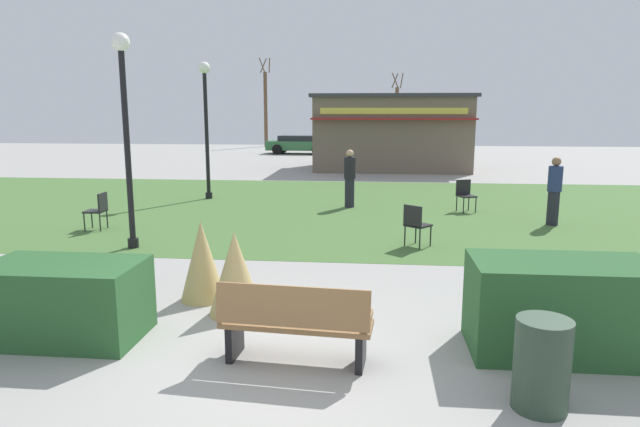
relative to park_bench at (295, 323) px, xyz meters
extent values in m
plane|color=#999691|center=(-0.16, -0.05, -0.48)|extent=(80.00, 80.00, 0.00)
cube|color=#446B33|center=(-0.16, 10.22, -0.48)|extent=(36.00, 12.00, 0.01)
cube|color=olive|center=(0.01, 0.07, -0.03)|extent=(1.73, 0.62, 0.06)
cube|color=olive|center=(-0.01, -0.15, 0.25)|extent=(1.70, 0.27, 0.44)
cube|color=black|center=(-0.72, 0.13, -0.26)|extent=(0.12, 0.45, 0.45)
cube|color=black|center=(0.73, 0.01, -0.26)|extent=(0.12, 0.45, 0.45)
cube|color=olive|center=(-0.80, 0.14, 0.09)|extent=(0.10, 0.44, 0.06)
cube|color=olive|center=(0.81, 0.00, 0.09)|extent=(0.10, 0.44, 0.06)
cube|color=#28562B|center=(-2.96, 0.45, 0.00)|extent=(1.91, 1.10, 0.96)
cube|color=#28562B|center=(3.03, 0.62, 0.07)|extent=(2.06, 1.10, 1.10)
cone|color=tan|center=(-1.69, 2.00, 0.12)|extent=(0.67, 0.67, 1.21)
cone|color=tan|center=(-1.05, 1.47, 0.11)|extent=(0.75, 0.75, 1.17)
cylinder|color=black|center=(-4.11, 4.97, -0.38)|extent=(0.22, 0.22, 0.20)
cylinder|color=black|center=(-4.11, 4.97, 1.49)|extent=(0.12, 0.12, 3.95)
sphere|color=white|center=(-4.11, 4.97, 3.63)|extent=(0.36, 0.36, 0.36)
cylinder|color=black|center=(-4.48, 11.48, -0.38)|extent=(0.22, 0.22, 0.20)
cylinder|color=black|center=(-4.48, 11.48, 1.49)|extent=(0.12, 0.12, 3.95)
sphere|color=white|center=(-4.48, 11.48, 3.63)|extent=(0.36, 0.36, 0.36)
cylinder|color=#2D4233|center=(2.45, -0.70, -0.03)|extent=(0.52, 0.52, 0.89)
cube|color=#6B5B4C|center=(1.61, 21.45, 1.22)|extent=(7.18, 4.49, 3.39)
cube|color=#333338|center=(1.61, 21.45, 2.99)|extent=(7.48, 4.79, 0.16)
cube|color=maroon|center=(1.61, 19.02, 1.96)|extent=(7.28, 0.36, 0.08)
cube|color=#D8CC4C|center=(1.61, 19.18, 2.30)|extent=(6.46, 0.04, 0.28)
cube|color=black|center=(1.77, 5.68, -0.03)|extent=(0.62, 0.62, 0.04)
cube|color=black|center=(1.64, 5.53, 0.19)|extent=(0.36, 0.31, 0.44)
cylinder|color=black|center=(2.04, 5.70, -0.26)|extent=(0.03, 0.03, 0.45)
cylinder|color=black|center=(1.75, 5.95, -0.26)|extent=(0.03, 0.03, 0.45)
cylinder|color=black|center=(1.79, 5.41, -0.26)|extent=(0.03, 0.03, 0.45)
cylinder|color=black|center=(1.50, 5.66, -0.26)|extent=(0.03, 0.03, 0.45)
cube|color=black|center=(3.41, 9.84, -0.03)|extent=(0.57, 0.57, 0.04)
cube|color=black|center=(3.34, 10.03, 0.19)|extent=(0.42, 0.20, 0.44)
cylinder|color=black|center=(3.30, 9.60, -0.26)|extent=(0.03, 0.03, 0.45)
cylinder|color=black|center=(3.66, 9.73, -0.26)|extent=(0.03, 0.03, 0.45)
cylinder|color=black|center=(3.17, 9.95, -0.26)|extent=(0.03, 0.03, 0.45)
cylinder|color=black|center=(3.52, 10.09, -0.26)|extent=(0.03, 0.03, 0.45)
cube|color=black|center=(-5.74, 6.57, -0.03)|extent=(0.46, 0.46, 0.04)
cube|color=black|center=(-5.54, 6.58, 0.19)|extent=(0.06, 0.44, 0.44)
cylinder|color=black|center=(-5.94, 6.75, -0.26)|extent=(0.03, 0.03, 0.45)
cylinder|color=black|center=(-5.93, 6.37, -0.26)|extent=(0.03, 0.03, 0.45)
cylinder|color=black|center=(-5.56, 6.77, -0.26)|extent=(0.03, 0.03, 0.45)
cylinder|color=black|center=(-5.55, 6.39, -0.26)|extent=(0.03, 0.03, 0.45)
cylinder|color=#23232D|center=(0.12, 10.31, -0.06)|extent=(0.28, 0.28, 0.85)
cylinder|color=black|center=(0.12, 10.31, 0.68)|extent=(0.34, 0.34, 0.62)
sphere|color=tan|center=(0.12, 10.31, 1.10)|extent=(0.22, 0.22, 0.22)
cylinder|color=#23232D|center=(5.25, 8.21, -0.06)|extent=(0.28, 0.28, 0.85)
cylinder|color=navy|center=(5.25, 8.21, 0.68)|extent=(0.34, 0.34, 0.62)
sphere|color=#8C6647|center=(5.25, 8.21, 1.10)|extent=(0.22, 0.22, 0.22)
cube|color=#2D6638|center=(-4.12, 30.54, 0.07)|extent=(4.29, 2.03, 0.60)
cube|color=black|center=(-4.27, 30.55, 0.50)|extent=(2.39, 1.71, 0.44)
cylinder|color=black|center=(-2.77, 31.38, -0.16)|extent=(0.65, 0.26, 0.64)
cylinder|color=black|center=(-2.87, 29.55, -0.16)|extent=(0.65, 0.26, 0.64)
cylinder|color=black|center=(-5.37, 31.53, -0.16)|extent=(0.65, 0.26, 0.64)
cylinder|color=black|center=(-5.47, 29.69, -0.16)|extent=(0.65, 0.26, 0.64)
cube|color=#B7BABF|center=(0.95, 30.54, 0.07)|extent=(4.26, 1.95, 0.60)
cube|color=black|center=(0.80, 30.54, 0.50)|extent=(2.36, 1.67, 0.44)
cylinder|color=black|center=(2.28, 31.41, -0.16)|extent=(0.65, 0.24, 0.64)
cylinder|color=black|center=(2.21, 29.57, -0.16)|extent=(0.65, 0.24, 0.64)
cylinder|color=black|center=(-0.32, 31.50, -0.16)|extent=(0.65, 0.24, 0.64)
cylinder|color=black|center=(-0.39, 29.67, -0.16)|extent=(0.65, 0.24, 0.64)
cylinder|color=brown|center=(2.43, 37.76, 1.79)|extent=(0.28, 0.28, 4.54)
cylinder|color=brown|center=(2.76, 37.86, 4.56)|extent=(0.25, 0.58, 1.12)
cylinder|color=brown|center=(2.25, 38.06, 4.56)|extent=(0.54, 0.36, 1.12)
cylinder|color=brown|center=(2.26, 37.45, 4.56)|extent=(0.54, 0.35, 1.12)
cylinder|color=brown|center=(-7.76, 37.71, 2.40)|extent=(0.28, 0.28, 5.76)
cylinder|color=brown|center=(-7.43, 37.82, 5.78)|extent=(0.25, 0.58, 1.12)
cylinder|color=brown|center=(-7.94, 38.01, 5.78)|extent=(0.54, 0.36, 1.12)
cylinder|color=brown|center=(-7.93, 37.41, 5.78)|extent=(0.54, 0.35, 1.12)
camera|label=1|loc=(0.85, -5.74, 2.32)|focal=31.06mm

